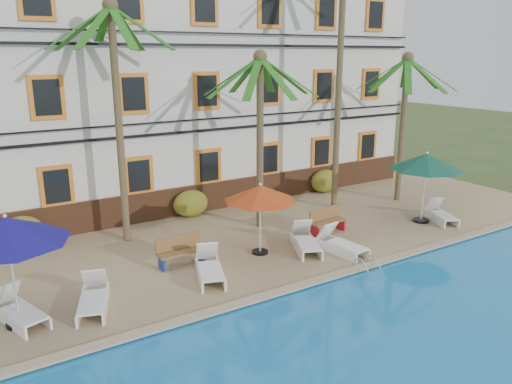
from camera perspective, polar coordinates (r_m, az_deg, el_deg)
ground at (r=15.11m, az=1.72°, el=-10.67°), size 100.00×100.00×0.00m
pool_deck at (r=19.08m, az=-6.67°, el=-4.65°), size 30.00×12.00×0.25m
pool_coping at (r=14.33m, az=3.76°, el=-10.99°), size 30.00×0.35×0.06m
hotel_building at (r=22.58m, az=-12.69°, el=11.85°), size 25.40×6.44×10.22m
palm_b at (r=17.40m, az=-15.66°, el=10.98°), size 4.20×4.20×8.15m
palm_c at (r=18.32m, az=0.46°, el=8.83°), size 4.20×4.20×6.57m
palm_d at (r=20.93m, az=9.61°, el=15.40°), size 4.20×4.20×10.36m
palm_e at (r=22.91m, az=16.57°, el=9.45°), size 4.20×4.20×6.51m
shrub_left at (r=18.87m, az=-25.28°, el=-4.15°), size 1.50×0.90×1.10m
shrub_mid at (r=20.44m, az=-7.47°, el=-1.31°), size 1.50×0.90×1.10m
shrub_right at (r=24.08m, az=7.85°, el=1.25°), size 1.50×0.90×1.10m
umbrella_blue at (r=13.01m, az=-26.60°, el=-3.99°), size 2.86×2.86×2.85m
umbrella_red at (r=16.10m, az=0.49°, el=-0.18°), size 2.42×2.42×2.42m
umbrella_green at (r=20.27m, az=18.88°, el=3.26°), size 2.82×2.82×2.82m
lounger_a at (r=13.96m, az=-25.48°, el=-12.15°), size 1.21×1.99×0.89m
lounger_b at (r=13.90m, az=-18.09°, el=-11.44°), size 1.29×2.02×0.90m
lounger_c at (r=14.98m, az=-5.33°, el=-8.64°), size 1.34×2.10×0.93m
lounger_d at (r=17.01m, az=5.69°, el=-5.63°), size 1.44×2.08×0.93m
lounger_e at (r=16.97m, az=9.59°, el=-5.87°), size 0.90×1.98×0.91m
lounger_f at (r=21.13m, az=20.33°, el=-2.39°), size 1.31×1.89×0.84m
bench_left at (r=15.91m, az=-8.67°, el=-6.63°), size 1.50×0.49×0.93m
bench_right at (r=18.68m, az=8.11°, el=-3.21°), size 1.53×0.57×0.93m
pool_ladder at (r=15.98m, az=12.47°, el=-8.55°), size 0.54×0.74×0.74m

